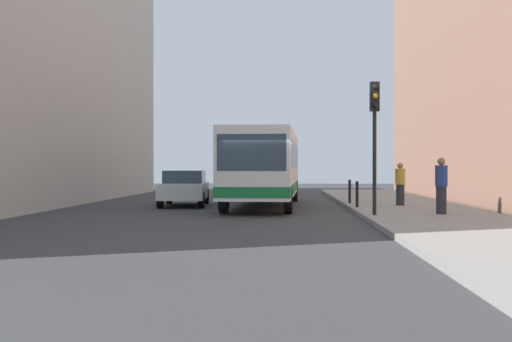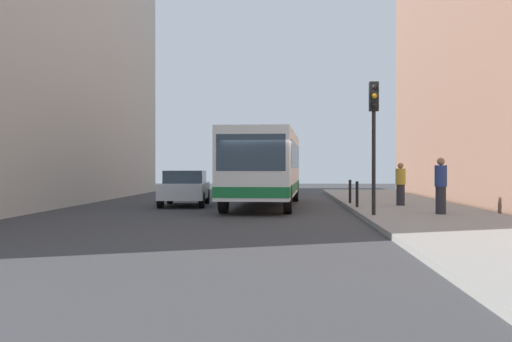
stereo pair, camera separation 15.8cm
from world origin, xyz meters
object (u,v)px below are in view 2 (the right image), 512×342
object	(u,v)px
bollard_near	(357,194)
bollard_mid	(350,192)
bus	(265,165)
traffic_light	(374,122)
pedestrian_mid_sidewalk	(401,184)
car_behind_bus	(266,181)
car_beside_bus	(185,187)
pedestrian_near_signal	(441,186)

from	to	relation	value
bollard_near	bollard_mid	world-z (taller)	same
bus	bollard_near	bearing A→B (deg)	145.46
bollard_mid	traffic_light	bearing A→B (deg)	-89.08
bus	pedestrian_mid_sidewalk	size ratio (longest dim) A/B	6.78
bus	car_behind_bus	world-z (taller)	bus
car_behind_bus	traffic_light	world-z (taller)	traffic_light
bollard_mid	car_beside_bus	bearing A→B (deg)	176.95
car_behind_bus	pedestrian_mid_sidewalk	size ratio (longest dim) A/B	2.76
pedestrian_near_signal	pedestrian_mid_sidewalk	bearing A→B (deg)	46.45
bollard_near	pedestrian_mid_sidewalk	xyz separation A→B (m)	(1.79, 1.13, 0.34)
bus	car_beside_bus	xyz separation A→B (m)	(-3.38, 0.28, -0.94)
bollard_near	bus	bearing A→B (deg)	142.86
bus	car_beside_bus	size ratio (longest dim) A/B	2.47
bollard_mid	pedestrian_mid_sidewalk	size ratio (longest dim) A/B	0.58
traffic_light	pedestrian_mid_sidewalk	world-z (taller)	traffic_light
pedestrian_mid_sidewalk	car_beside_bus	bearing A→B (deg)	-26.35
bus	car_behind_bus	distance (m)	11.67
car_behind_bus	pedestrian_near_signal	bearing A→B (deg)	113.70
bollard_mid	pedestrian_mid_sidewalk	world-z (taller)	pedestrian_mid_sidewalk
bollard_near	pedestrian_near_signal	size ratio (longest dim) A/B	0.54
car_behind_bus	bollard_near	xyz separation A→B (m)	(3.88, -14.27, -0.16)
pedestrian_mid_sidewalk	bus	bearing A→B (deg)	-30.68
car_beside_bus	traffic_light	xyz separation A→B (m)	(6.97, -6.61, 2.22)
bollard_near	bollard_mid	xyz separation A→B (m)	(0.00, 2.56, 0.00)
bus	car_behind_bus	bearing A→B (deg)	-85.48
car_behind_bus	pedestrian_near_signal	size ratio (longest dim) A/B	2.56
bus	car_beside_bus	world-z (taller)	bus
pedestrian_near_signal	bollard_near	bearing A→B (deg)	75.22
bollard_mid	pedestrian_near_signal	bearing A→B (deg)	-68.78
car_beside_bus	car_behind_bus	size ratio (longest dim) A/B	1.00
car_beside_bus	bollard_near	size ratio (longest dim) A/B	4.74
bus	bollard_mid	distance (m)	3.66
pedestrian_near_signal	pedestrian_mid_sidewalk	world-z (taller)	pedestrian_near_signal
bollard_mid	bus	bearing A→B (deg)	178.53
car_beside_bus	traffic_light	size ratio (longest dim) A/B	1.10
bus	pedestrian_mid_sidewalk	distance (m)	5.55
car_beside_bus	bollard_mid	xyz separation A→B (m)	(6.87, -0.37, -0.16)
bus	traffic_light	world-z (taller)	traffic_light
car_beside_bus	pedestrian_mid_sidewalk	distance (m)	8.85
bus	traffic_light	size ratio (longest dim) A/B	2.71
bollard_near	pedestrian_near_signal	distance (m)	3.96
car_beside_bus	car_behind_bus	world-z (taller)	same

